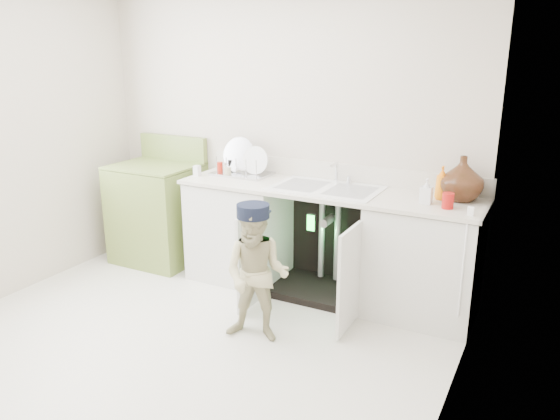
{
  "coord_description": "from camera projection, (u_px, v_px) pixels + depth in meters",
  "views": [
    {
      "loc": [
        2.16,
        -2.67,
        1.97
      ],
      "look_at": [
        0.4,
        0.7,
        0.84
      ],
      "focal_mm": 35.0,
      "sensor_mm": 36.0,
      "label": 1
    }
  ],
  "objects": [
    {
      "name": "counter_run",
      "position": [
        329.0,
        240.0,
        4.42
      ],
      "size": [
        2.44,
        1.02,
        1.23
      ],
      "color": "silver",
      "rests_on": "ground"
    },
    {
      "name": "repair_worker",
      "position": [
        257.0,
        273.0,
        3.72
      ],
      "size": [
        0.53,
        0.79,
        0.98
      ],
      "rotation": [
        0.0,
        0.0,
        0.21
      ],
      "color": "tan",
      "rests_on": "ground"
    },
    {
      "name": "ground",
      "position": [
        182.0,
        343.0,
        3.79
      ],
      "size": [
        3.5,
        3.5,
        0.0
      ],
      "primitive_type": "plane",
      "color": "beige",
      "rests_on": "ground"
    },
    {
      "name": "room_shell",
      "position": [
        172.0,
        167.0,
        3.43
      ],
      "size": [
        6.0,
        5.5,
        1.26
      ],
      "color": "beige",
      "rests_on": "ground"
    },
    {
      "name": "avocado_stove",
      "position": [
        158.0,
        211.0,
        5.16
      ],
      "size": [
        0.75,
        0.65,
        1.16
      ],
      "color": "olive",
      "rests_on": "ground"
    }
  ]
}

